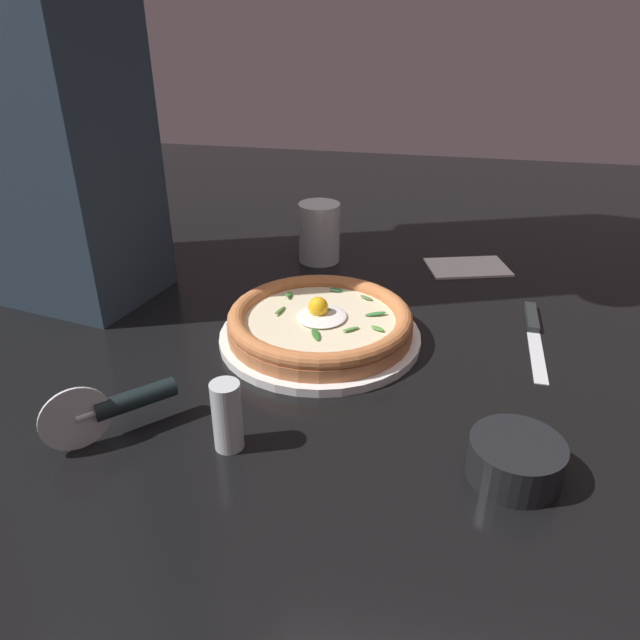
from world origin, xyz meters
The scene contains 9 objects.
ground_plane centered at (0.00, 0.00, -0.01)m, with size 2.40×2.40×0.03m, color black.
pizza_plate centered at (-0.01, -0.03, 0.01)m, with size 0.28×0.28×0.01m, color white.
pizza centered at (-0.01, -0.03, 0.03)m, with size 0.26×0.26×0.05m.
side_bowl centered at (0.22, 0.21, 0.02)m, with size 0.09×0.09×0.04m, color black.
pizza_cutter centered at (0.23, -0.21, 0.04)m, with size 0.11×0.11×0.08m.
table_knife centered at (-0.10, 0.26, 0.00)m, with size 0.22×0.02×0.01m.
drinking_glass centered at (-0.30, -0.10, 0.05)m, with size 0.07×0.07×0.11m.
folded_napkin centered at (-0.32, 0.17, 0.00)m, with size 0.14×0.09×0.01m, color white.
pepper_shaker centered at (0.23, -0.08, 0.04)m, with size 0.03×0.03×0.08m, color silver.
Camera 1 is at (0.71, 0.12, 0.43)m, focal length 33.70 mm.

